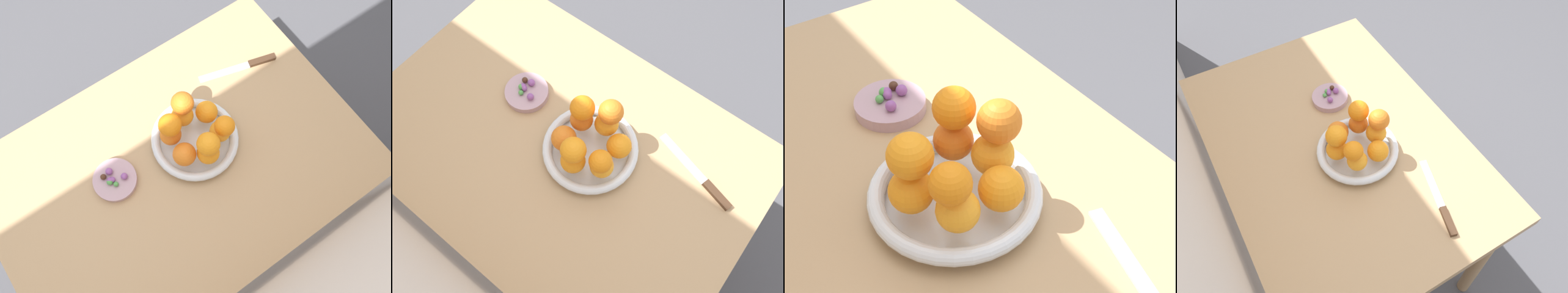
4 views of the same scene
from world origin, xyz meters
TOP-DOWN VIEW (x-y plane):
  - ground_plane at (0.00, 0.00)m, footprint 6.00×6.00m
  - dining_table at (0.00, 0.00)m, footprint 1.10×0.76m
  - fruit_bowl at (-0.09, -0.04)m, footprint 0.26×0.26m
  - candy_dish at (0.17, -0.07)m, footprint 0.13×0.13m
  - orange_0 at (-0.15, -0.07)m, footprint 0.07×0.07m
  - orange_1 at (-0.09, -0.10)m, footprint 0.06×0.06m
  - orange_2 at (-0.03, -0.07)m, footprint 0.06×0.06m
  - orange_3 at (-0.03, -0.00)m, footprint 0.07×0.07m
  - orange_4 at (-0.08, 0.03)m, footprint 0.06×0.06m
  - orange_5 at (-0.15, 0.00)m, footprint 0.06×0.06m
  - orange_6 at (-0.15, 0.01)m, footprint 0.06×0.06m
  - orange_7 at (-0.08, 0.03)m, footprint 0.06×0.06m
  - orange_8 at (-0.03, -0.07)m, footprint 0.06×0.06m
  - orange_9 at (-0.09, -0.11)m, footprint 0.06×0.06m
  - candy_ball_0 at (0.19, -0.07)m, footprint 0.02×0.02m
  - candy_ball_1 at (0.18, -0.07)m, footprint 0.02×0.02m
  - candy_ball_2 at (0.20, -0.09)m, footprint 0.02×0.02m
  - candy_ball_3 at (0.15, -0.06)m, footprint 0.02×0.02m
  - candy_ball_4 at (0.19, -0.06)m, footprint 0.02×0.02m
  - candy_ball_5 at (0.17, -0.09)m, footprint 0.02×0.02m
  - candy_ball_6 at (0.18, -0.05)m, footprint 0.01×0.01m
  - knife at (-0.36, -0.16)m, footprint 0.26×0.09m

SIDE VIEW (x-z plane):
  - ground_plane at x=0.00m, z-range 0.00..0.00m
  - dining_table at x=0.00m, z-range 0.28..1.02m
  - knife at x=-0.36m, z-range 0.74..0.75m
  - candy_dish at x=0.17m, z-range 0.74..0.76m
  - fruit_bowl at x=-0.09m, z-range 0.74..0.78m
  - candy_ball_6 at x=0.18m, z-range 0.76..0.78m
  - candy_ball_1 at x=0.18m, z-range 0.76..0.78m
  - candy_ball_2 at x=0.20m, z-range 0.76..0.78m
  - candy_ball_4 at x=0.19m, z-range 0.76..0.78m
  - candy_ball_0 at x=0.19m, z-range 0.76..0.78m
  - candy_ball_3 at x=0.15m, z-range 0.76..0.78m
  - candy_ball_5 at x=0.17m, z-range 0.76..0.78m
  - orange_5 at x=-0.15m, z-range 0.78..0.84m
  - orange_2 at x=-0.03m, z-range 0.78..0.84m
  - orange_1 at x=-0.09m, z-range 0.78..0.84m
  - orange_4 at x=-0.08m, z-range 0.78..0.84m
  - orange_0 at x=-0.15m, z-range 0.78..0.85m
  - orange_3 at x=-0.03m, z-range 0.78..0.85m
  - orange_6 at x=-0.15m, z-range 0.84..0.90m
  - orange_8 at x=-0.03m, z-range 0.84..0.91m
  - orange_7 at x=-0.08m, z-range 0.84..0.91m
  - orange_9 at x=-0.09m, z-range 0.84..0.91m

